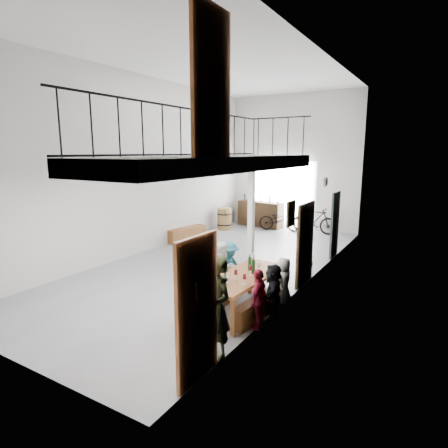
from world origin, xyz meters
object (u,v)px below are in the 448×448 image
Objects in this scene: side_bench at (187,234)px; bicycle_near at (280,220)px; host_standing at (217,307)px; bench_inner at (218,296)px; tasting_table at (243,279)px; serving_counter at (260,214)px; oak_barrel at (224,219)px.

bicycle_near is at bearing 54.75° from side_bench.
bicycle_near reaches higher than side_bench.
host_standing reaches higher than bicycle_near.
host_standing is at bearing -60.85° from bench_inner.
side_bench is (-4.11, 4.49, 0.03)m from bench_inner.
side_bench is (-4.70, 4.51, -0.47)m from tasting_table.
bench_inner is 1.09× the size of side_bench.
serving_counter is at bearing 135.74° from host_standing.
serving_counter reaches higher than oak_barrel.
side_bench is 8.07m from host_standing.
oak_barrel is 1.72m from serving_counter.
host_standing is at bearing -72.52° from tasting_table.
bench_inner is 7.83m from oak_barrel.
oak_barrel is 2.29m from bicycle_near.
side_bench is 1.87× the size of oak_barrel.
tasting_table reaches higher than side_bench.
bicycle_near reaches higher than bench_inner.
serving_counter is (0.98, 1.41, 0.09)m from oak_barrel.
bench_inner is 1.10× the size of host_standing.
side_bench is 0.82× the size of serving_counter.
bicycle_near is at bearing 101.42° from bench_inner.
tasting_table is 2.56× the size of oak_barrel.
tasting_table is at bearing -56.84° from oak_barrel.
side_bench is 4.02m from bicycle_near.
side_bench is at bearing 130.91° from bench_inner.
tasting_table is at bearing -3.20° from bench_inner.
tasting_table is at bearing 128.40° from host_standing.
host_standing is 0.95× the size of bicycle_near.
host_standing reaches higher than oak_barrel.
host_standing is at bearing -60.00° from serving_counter.
bicycle_near is at bearing 130.77° from host_standing.
oak_barrel is at bearing 144.11° from host_standing.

